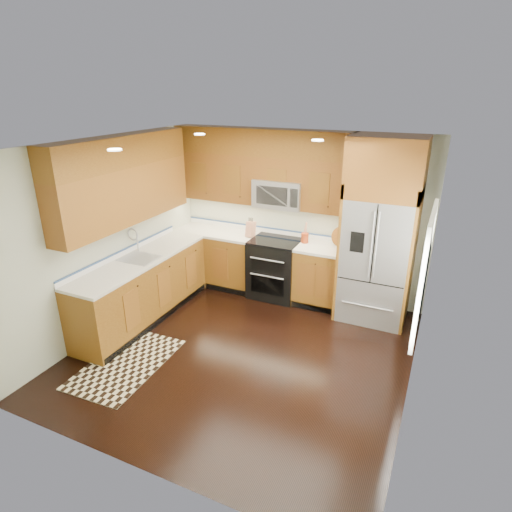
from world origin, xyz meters
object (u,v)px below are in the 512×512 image
at_px(utensil_crock, 305,236).
at_px(knife_block, 251,229).
at_px(refrigerator, 379,232).
at_px(rug, 126,363).
at_px(range, 275,268).

bearing_deg(utensil_crock, knife_block, -175.23).
bearing_deg(refrigerator, rug, -135.55).
distance_m(knife_block, utensil_crock, 0.88).
xyz_separation_m(rug, knife_block, (0.51, 2.52, 1.06)).
height_order(refrigerator, knife_block, refrigerator).
bearing_deg(utensil_crock, rug, -118.19).
relative_size(rug, knife_block, 4.53).
distance_m(range, knife_block, 0.74).
bearing_deg(knife_block, range, -3.77).
height_order(range, knife_block, knife_block).
distance_m(refrigerator, rug, 3.74).
bearing_deg(refrigerator, knife_block, 178.07).
relative_size(refrigerator, rug, 1.86).
height_order(range, refrigerator, refrigerator).
bearing_deg(range, knife_block, 176.23).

